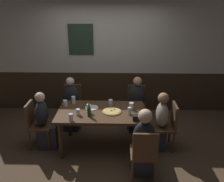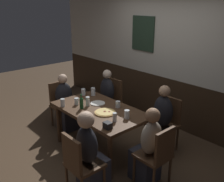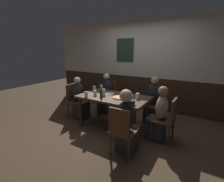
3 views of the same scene
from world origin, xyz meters
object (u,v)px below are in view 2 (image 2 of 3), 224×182
chair_right_far (167,121)px  highball_clear (63,103)px  beer_glass_half (115,118)px  chair_right_near (80,163)px  person_head_west (66,107)px  pint_glass_pale (83,92)px  chair_left_far (112,98)px  pint_glass_amber (93,92)px  person_right_far (160,125)px  dining_table (99,114)px  plate_white_large (98,103)px  person_left_far (105,102)px  beer_glass_tall (77,102)px  tumbler_short (88,102)px  pint_glass_stout (127,115)px  person_right_near (90,158)px  chair_head_east (158,154)px  tumbler_water (118,105)px  condiment_caddy (108,125)px  person_head_east (148,151)px  chair_head_west (61,102)px  beer_bottle_green (81,103)px  pizza (105,112)px

chair_right_far → highball_clear: 1.72m
beer_glass_half → chair_right_near: bearing=-75.6°
person_head_west → pint_glass_pale: (0.35, 0.18, 0.34)m
chair_left_far → pint_glass_amber: 0.66m
person_right_far → dining_table: bearing=-134.3°
plate_white_large → person_left_far: bearing=130.4°
person_right_far → person_head_west: size_ratio=1.05×
person_head_west → beer_glass_tall: (0.64, -0.17, 0.34)m
tumbler_short → person_head_west: bearing=175.6°
chair_left_far → pint_glass_stout: 1.48m
person_right_near → chair_head_east: bearing=54.0°
chair_right_far → chair_left_far: bearing=180.0°
chair_right_far → tumbler_water: bearing=-131.2°
person_right_far → pint_glass_amber: bearing=-162.0°
condiment_caddy → chair_right_far: bearing=85.5°
tumbler_short → beer_glass_tall: tumbler_short is taller
pint_glass_amber → person_left_far: bearing=108.8°
person_right_far → person_right_near: size_ratio=1.00×
person_head_west → pint_glass_stout: person_head_west is taller
chair_head_east → tumbler_water: (-1.04, 0.26, 0.29)m
pint_glass_pale → chair_left_far: bearing=90.4°
chair_head_east → beer_glass_tall: 1.61m
person_head_east → chair_head_west: bearing=180.0°
person_right_near → beer_glass_tall: person_right_near is taller
tumbler_water → beer_bottle_green: size_ratio=0.44×
beer_glass_tall → beer_bottle_green: 0.20m
dining_table → person_head_west: 1.05m
person_head_east → beer_glass_tall: (-1.41, -0.17, 0.33)m
beer_glass_half → pint_glass_amber: size_ratio=0.90×
beer_bottle_green → person_right_near: bearing=-29.5°
person_head_west → beer_glass_half: 1.56m
chair_right_near → plate_white_large: (-0.87, 0.98, 0.25)m
chair_left_far → tumbler_short: (0.46, -0.92, 0.31)m
chair_right_near → pizza: size_ratio=2.69×
person_right_near → beer_glass_half: size_ratio=8.83×
pint_glass_stout → tumbler_water: size_ratio=1.19×
tumbler_short → highball_clear: tumbler_short is taller
beer_bottle_green → pint_glass_pale: bearing=141.8°
beer_glass_tall → chair_head_west: bearing=168.2°
plate_white_large → beer_glass_half: bearing=-18.9°
chair_right_far → dining_table: bearing=-128.4°
chair_right_far → highball_clear: chair_right_far is taller
dining_table → tumbler_short: tumbler_short is taller
dining_table → tumbler_water: (0.15, 0.26, 0.13)m
chair_right_near → pint_glass_stout: chair_right_near is taller
dining_table → chair_head_east: chair_head_east is taller
pint_glass_stout → beer_glass_tall: pint_glass_stout is taller
dining_table → pizza: bearing=-11.2°
chair_left_far → pint_glass_amber: (0.14, -0.56, 0.31)m
chair_right_near → pint_glass_stout: bearing=98.9°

